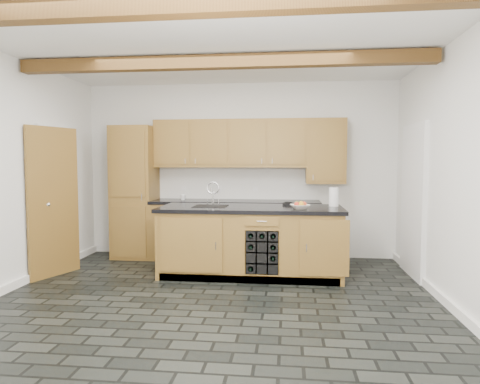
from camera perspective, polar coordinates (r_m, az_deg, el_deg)
The scene contains 10 objects.
ground at distance 4.75m, azimuth -3.72°, elevation -14.81°, with size 5.00×5.00×0.00m, color black.
room_shell at distance 5.04m, azimuth -3.69°, elevation 3.92°, with size 5.01×5.00×5.00m.
back_cabinetry at distance 6.79m, azimuth -3.54°, elevation -0.67°, with size 3.65×0.62×2.20m.
island at distance 5.83m, azimuth 1.49°, elevation -6.54°, with size 2.48×0.96×0.93m.
faucet at distance 5.88m, azimuth -3.87°, elevation -1.55°, with size 0.45×0.40×0.34m.
kitchen_scale at distance 6.02m, azimuth 6.44°, elevation -1.55°, with size 0.16×0.10×0.05m.
fruit_bowl at distance 5.55m, azimuth 8.00°, elevation -1.95°, with size 0.25×0.25×0.06m, color silver.
fruit_cluster at distance 5.55m, azimuth 8.00°, elevation -1.62°, with size 0.16×0.17×0.07m.
paper_towel at distance 5.96m, azimuth 12.40°, elevation -0.65°, with size 0.13×0.13×0.26m, color white.
mug at distance 6.83m, azimuth -7.62°, elevation -0.72°, with size 0.10×0.10×0.09m, color white.
Camera 1 is at (0.80, -4.43, 1.53)m, focal length 32.00 mm.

